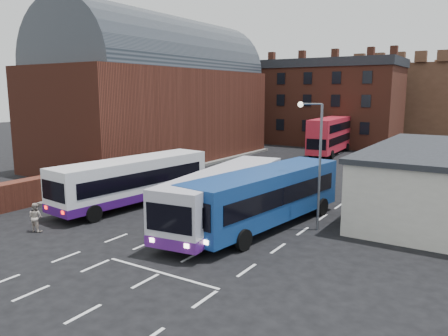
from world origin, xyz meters
The scene contains 11 objects.
ground centered at (0.00, 0.00, 0.00)m, with size 180.00×180.00×0.00m, color black.
railway_station centered at (-15.50, 21.00, 7.64)m, with size 12.00×28.00×16.00m.
forecourt_wall centered at (-10.20, 2.00, 0.90)m, with size 1.20×10.00×1.80m, color #602B1E.
brick_terrace centered at (-6.00, 46.00, 5.50)m, with size 22.00×10.00×11.00m, color brown.
castle_keep centered at (6.00, 66.00, 6.00)m, with size 22.00×22.00×12.00m, color brown.
bus_white_outbound centered at (-4.08, 4.82, 1.90)m, with size 4.01×12.01×3.21m.
bus_white_inbound centered at (3.81, 4.10, 1.93)m, with size 4.17×12.23×3.27m.
bus_blue centered at (5.84, 5.21, 1.95)m, with size 4.37×12.37×3.30m.
bus_red_double centered at (-0.84, 35.82, 2.40)m, with size 3.39×11.41×4.51m.
street_lamp centered at (8.35, 6.30, 4.33)m, with size 1.47×0.32×7.18m.
pedestrian_beige centered at (-4.61, -2.37, 0.82)m, with size 0.80×0.62×1.64m, color #C0B1A1.
Camera 1 is at (16.80, -16.58, 7.74)m, focal length 35.00 mm.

